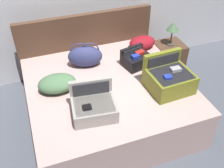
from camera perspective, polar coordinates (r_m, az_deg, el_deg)
The scene contains 11 objects.
ground_plane at distance 3.34m, azimuth 1.57°, elevation -11.60°, with size 12.00×12.00×0.00m, color #4C515B.
bed at distance 3.40m, azimuth -0.79°, elevation -3.67°, with size 1.93×1.83×0.56m, color #BC9993.
headboard at distance 3.99m, azimuth -5.39°, elevation 7.79°, with size 1.97×0.08×1.07m, color #4C3323.
hard_case_large at distance 3.14m, azimuth 12.24°, elevation 1.12°, with size 0.51×0.47×0.39m.
hard_case_medium at distance 2.77m, azimuth -3.99°, elevation -4.81°, with size 0.50×0.44×0.33m.
hard_case_small at distance 3.49m, azimuth 5.28°, elevation 5.34°, with size 0.39×0.34×0.23m.
duffel_bag at distance 3.47m, azimuth -5.83°, elevation 6.02°, with size 0.49×0.35×0.34m.
pillow_near_headboard at distance 3.89m, azimuth 6.55°, elevation 8.91°, with size 0.39×0.27×0.18m, color maroon.
pillow_center_head at distance 3.13m, azimuth -11.78°, elevation 0.14°, with size 0.44×0.32×0.19m, color #4C724C.
nightstand at distance 4.34m, azimuth 12.01°, elevation 5.49°, with size 0.44×0.40×0.51m, color #4C3323.
table_lamp at distance 4.08m, azimuth 13.02°, elevation 11.87°, with size 0.18×0.18×0.37m.
Camera 1 is at (-0.81, -1.98, 2.57)m, focal length 42.32 mm.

